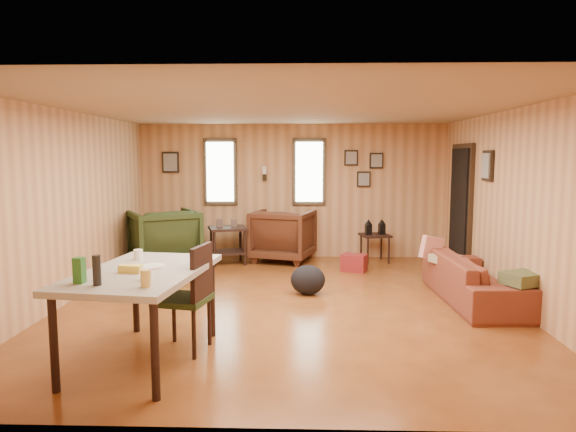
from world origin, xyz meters
The scene contains 11 objects.
room centered at (0.17, 0.27, 1.21)m, with size 5.54×6.04×2.44m.
sofa centered at (2.36, 0.12, 0.39)m, with size 2.00×0.58×0.78m, color brown.
recliner_brown centered at (-0.15, 2.59, 0.50)m, with size 0.97×0.91×1.00m, color #452314.
recliner_green centered at (-2.11, 2.05, 0.53)m, with size 1.03×0.96×1.06m, color #273618.
end_table centered at (-1.09, 2.33, 0.43)m, with size 0.75×0.71×0.78m.
side_table centered at (1.44, 2.55, 0.51)m, with size 0.55×0.55×0.75m.
cooler centered at (1.02, 1.82, 0.14)m, with size 0.45×0.39×0.27m.
backpack centered at (0.26, 0.39, 0.20)m, with size 0.55×0.48×0.40m.
sofa_pillows centered at (2.33, 0.00, 0.50)m, with size 1.11×1.76×0.37m.
dining_table centered at (-1.23, -1.88, 0.76)m, with size 1.17×1.74×1.07m.
dining_chair centered at (-0.85, -1.63, 0.57)m, with size 0.54×0.54×1.01m.
Camera 1 is at (0.20, -6.27, 1.83)m, focal length 32.00 mm.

